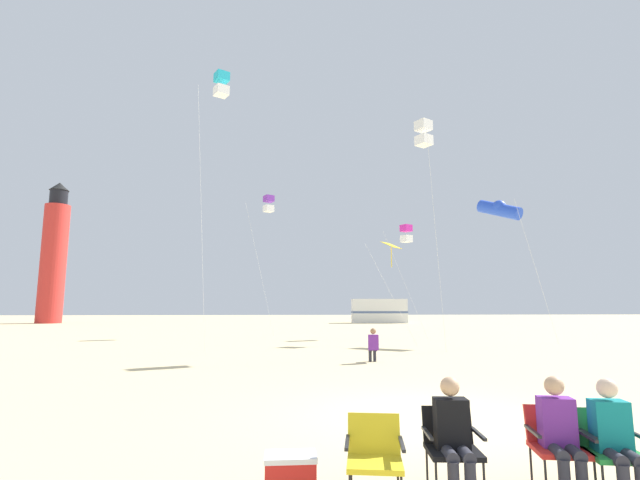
# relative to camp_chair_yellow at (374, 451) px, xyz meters

# --- Properties ---
(ground) EXTENTS (200.00, 200.00, 0.00)m
(ground) POSITION_rel_camp_chair_yellow_xyz_m (1.62, 3.52, -0.50)
(ground) COLOR beige
(camp_chair_yellow) EXTENTS (0.63, 0.65, 0.82)m
(camp_chair_yellow) POSITION_rel_camp_chair_yellow_xyz_m (0.00, 0.00, 0.00)
(camp_chair_yellow) COLOR yellow
(camp_chair_yellow) RESTS_ON ground
(camp_chair_black) EXTENTS (0.61, 0.62, 0.82)m
(camp_chair_black) POSITION_rel_camp_chair_yellow_xyz_m (0.87, 0.28, 0.00)
(camp_chair_black) COLOR black
(camp_chair_black) RESTS_ON ground
(spectator_black_chair) EXTENTS (0.37, 0.53, 1.16)m
(spectator_black_chair) POSITION_rel_camp_chair_yellow_xyz_m (0.85, 0.14, 0.11)
(spectator_black_chair) COLOR black
(spectator_black_chair) RESTS_ON ground
(camp_chair_red) EXTENTS (0.64, 0.66, 0.82)m
(camp_chair_red) POSITION_rel_camp_chair_yellow_xyz_m (2.00, 0.24, 0.00)
(camp_chair_red) COLOR red
(camp_chair_red) RESTS_ON ground
(spectator_red_chair) EXTENTS (0.41, 0.55, 1.16)m
(spectator_red_chair) POSITION_rel_camp_chair_yellow_xyz_m (1.97, 0.10, 0.11)
(spectator_red_chair) COLOR #722D99
(spectator_red_chair) RESTS_ON ground
(camp_chair_green) EXTENTS (0.63, 0.65, 0.82)m
(camp_chair_green) POSITION_rel_camp_chair_yellow_xyz_m (2.45, 0.05, 0.00)
(camp_chair_green) COLOR #238438
(camp_chair_green) RESTS_ON ground
(spectator_green_chair) EXTENTS (0.40, 0.54, 1.16)m
(spectator_green_chair) POSITION_rel_camp_chair_yellow_xyz_m (2.42, -0.09, 0.11)
(spectator_green_chair) COLOR #147F84
(spectator_green_chair) RESTS_ON ground
(cooler_box) EXTENTS (0.52, 0.36, 0.43)m
(cooler_box) POSITION_rel_camp_chair_yellow_xyz_m (-0.81, 0.21, -0.28)
(cooler_box) COLOR red
(cooler_box) RESTS_ON ground
(kite_flyer_standing) EXTENTS (0.36, 0.52, 1.16)m
(kite_flyer_standing) POSITION_rel_camp_chair_yellow_xyz_m (2.23, 11.32, 0.11)
(kite_flyer_standing) COLOR #722D99
(kite_flyer_standing) RESTS_ON ground
(kite_box_violet) EXTENTS (2.11, 1.98, 9.56)m
(kite_box_violet) POSITION_rel_camp_chair_yellow_xyz_m (-1.92, 26.77, 8.47)
(kite_box_violet) COLOR silver
(kite_box_violet) RESTS_ON ground
(kite_diamond_gold) EXTENTS (2.41, 2.21, 5.41)m
(kite_diamond_gold) POSITION_rel_camp_chair_yellow_xyz_m (4.95, 19.65, 4.53)
(kite_diamond_gold) COLOR silver
(kite_diamond_gold) RESTS_ON ground
(kite_tube_blue) EXTENTS (3.56, 3.80, 7.92)m
(kite_tube_blue) POSITION_rel_camp_chair_yellow_xyz_m (10.96, 19.25, 6.72)
(kite_tube_blue) COLOR silver
(kite_tube_blue) RESTS_ON ground
(kite_box_magenta) EXTENTS (2.37, 2.10, 7.21)m
(kite_box_magenta) POSITION_rel_camp_chair_yellow_xyz_m (7.14, 24.46, 6.13)
(kite_box_magenta) COLOR silver
(kite_box_magenta) RESTS_ON ground
(kite_box_white) EXTENTS (1.05, 1.05, 10.20)m
(kite_box_white) POSITION_rel_camp_chair_yellow_xyz_m (5.35, 14.66, 9.11)
(kite_box_white) COLOR silver
(kite_box_white) RESTS_ON ground
(kite_box_cyan) EXTENTS (1.54, 1.54, 12.97)m
(kite_box_cyan) POSITION_rel_camp_chair_yellow_xyz_m (-3.92, 16.27, 11.87)
(kite_box_cyan) COLOR silver
(kite_box_cyan) RESTS_ON ground
(lighthouse_distant) EXTENTS (2.80, 2.80, 16.80)m
(lighthouse_distant) POSITION_rel_camp_chair_yellow_xyz_m (-27.94, 51.87, 7.34)
(lighthouse_distant) COLOR red
(lighthouse_distant) RESTS_ON ground
(rv_van_white) EXTENTS (6.57, 2.72, 2.80)m
(rv_van_white) POSITION_rel_camp_chair_yellow_xyz_m (10.56, 49.66, 0.89)
(rv_van_white) COLOR white
(rv_van_white) RESTS_ON ground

